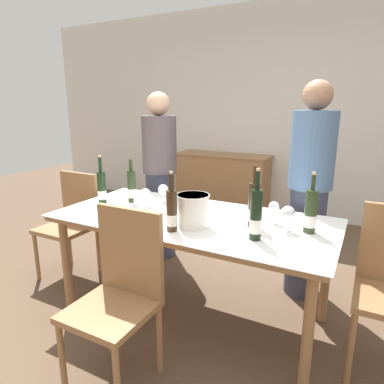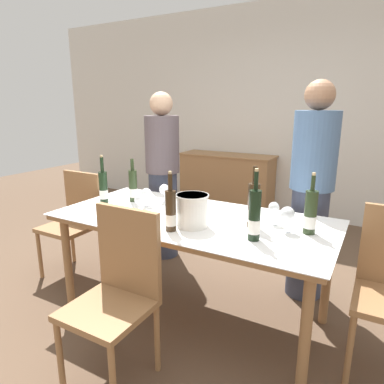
% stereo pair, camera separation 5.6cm
% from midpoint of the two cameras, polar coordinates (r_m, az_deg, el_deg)
% --- Properties ---
extents(ground_plane, '(12.00, 12.00, 0.00)m').
position_cam_midpoint_polar(ground_plane, '(2.71, 0.63, -19.50)').
color(ground_plane, brown).
extents(back_wall, '(8.00, 0.10, 2.80)m').
position_cam_midpoint_polar(back_wall, '(4.82, 16.77, 12.50)').
color(back_wall, silver).
rests_on(back_wall, ground_plane).
extents(sideboard_cabinet, '(1.33, 0.46, 0.83)m').
position_cam_midpoint_polar(sideboard_cabinet, '(4.91, 6.10, 1.46)').
color(sideboard_cabinet, '#996B42').
rests_on(sideboard_cabinet, ground_plane).
extents(dining_table, '(1.92, 0.92, 0.75)m').
position_cam_midpoint_polar(dining_table, '(2.39, 0.68, -5.77)').
color(dining_table, '#996B42').
rests_on(dining_table, ground_plane).
extents(ice_bucket, '(0.21, 0.21, 0.21)m').
position_cam_midpoint_polar(ice_bucket, '(2.17, 0.78, -2.97)').
color(ice_bucket, white).
rests_on(ice_bucket, dining_table).
extents(wine_bottle_0, '(0.07, 0.07, 0.34)m').
position_cam_midpoint_polar(wine_bottle_0, '(2.76, -9.22, 0.93)').
color(wine_bottle_0, '#28381E').
rests_on(wine_bottle_0, dining_table).
extents(wine_bottle_1, '(0.08, 0.08, 0.37)m').
position_cam_midpoint_polar(wine_bottle_1, '(2.17, 19.83, -3.39)').
color(wine_bottle_1, '#28381E').
rests_on(wine_bottle_1, dining_table).
extents(wine_bottle_2, '(0.07, 0.07, 0.37)m').
position_cam_midpoint_polar(wine_bottle_2, '(2.09, -2.81, -3.23)').
color(wine_bottle_2, '#332314').
rests_on(wine_bottle_2, dining_table).
extents(wine_bottle_3, '(0.07, 0.07, 0.38)m').
position_cam_midpoint_polar(wine_bottle_3, '(2.77, -13.99, 0.73)').
color(wine_bottle_3, black).
rests_on(wine_bottle_3, dining_table).
extents(wine_bottle_4, '(0.07, 0.07, 0.39)m').
position_cam_midpoint_polar(wine_bottle_4, '(2.18, 10.92, -2.41)').
color(wine_bottle_4, '#332314').
rests_on(wine_bottle_4, dining_table).
extents(wine_bottle_5, '(0.07, 0.07, 0.42)m').
position_cam_midpoint_polar(wine_bottle_5, '(1.98, 11.17, -4.05)').
color(wine_bottle_5, black).
rests_on(wine_bottle_5, dining_table).
extents(wine_glass_0, '(0.07, 0.07, 0.13)m').
position_cam_midpoint_polar(wine_glass_0, '(2.49, -8.13, -1.34)').
color(wine_glass_0, white).
rests_on(wine_glass_0, dining_table).
extents(wine_glass_1, '(0.09, 0.09, 0.16)m').
position_cam_midpoint_polar(wine_glass_1, '(2.16, 16.33, -3.58)').
color(wine_glass_1, white).
rests_on(wine_glass_1, dining_table).
extents(wine_glass_2, '(0.08, 0.08, 0.15)m').
position_cam_midpoint_polar(wine_glass_2, '(2.71, -4.04, 0.35)').
color(wine_glass_2, white).
rests_on(wine_glass_2, dining_table).
extents(wine_glass_3, '(0.08, 0.08, 0.14)m').
position_cam_midpoint_polar(wine_glass_3, '(2.62, -7.01, -0.34)').
color(wine_glass_3, white).
rests_on(wine_glass_3, dining_table).
extents(wine_glass_4, '(0.08, 0.08, 0.15)m').
position_cam_midpoint_polar(wine_glass_4, '(2.28, 14.17, -2.70)').
color(wine_glass_4, white).
rests_on(wine_glass_4, dining_table).
extents(chair_near_front, '(0.42, 0.42, 0.96)m').
position_cam_midpoint_polar(chair_near_front, '(1.99, -11.38, -15.02)').
color(chair_near_front, '#996B42').
rests_on(chair_near_front, ground_plane).
extents(chair_left_end, '(0.42, 0.42, 0.92)m').
position_cam_midpoint_polar(chair_left_end, '(3.26, -18.39, -3.87)').
color(chair_left_end, '#996B42').
rests_on(chair_left_end, ground_plane).
extents(person_host, '(0.33, 0.33, 1.63)m').
position_cam_midpoint_polar(person_host, '(3.37, -4.42, 2.49)').
color(person_host, '#383F56').
rests_on(person_host, ground_plane).
extents(person_guest_left, '(0.33, 0.33, 1.68)m').
position_cam_midpoint_polar(person_guest_left, '(2.78, 19.79, -0.24)').
color(person_guest_left, '#383F56').
rests_on(person_guest_left, ground_plane).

